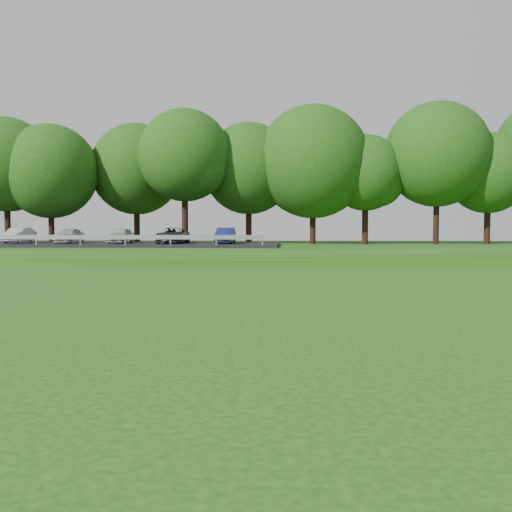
{
  "coord_description": "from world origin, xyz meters",
  "views": [
    {
      "loc": [
        -11.16,
        -9.69,
        2.08
      ],
      "look_at": [
        -12.04,
        5.2,
        1.3
      ],
      "focal_mm": 40.0,
      "sensor_mm": 36.0,
      "label": 1
    }
  ],
  "objects": [
    {
      "name": "berm",
      "position": [
        0.0,
        34.0,
        0.3
      ],
      "size": [
        130.0,
        30.0,
        0.6
      ],
      "primitive_type": "cube",
      "color": "#13470D",
      "rests_on": "ground"
    },
    {
      "name": "walking_path",
      "position": [
        0.0,
        20.0,
        0.02
      ],
      "size": [
        130.0,
        1.6,
        0.04
      ],
      "primitive_type": "cube",
      "color": "gray",
      "rests_on": "ground"
    },
    {
      "name": "treeline",
      "position": [
        0.0,
        38.0,
        8.1
      ],
      "size": [
        104.0,
        7.0,
        15.0
      ],
      "primitive_type": null,
      "color": "#164710",
      "rests_on": "berm"
    },
    {
      "name": "parking_lot",
      "position": [
        -23.77,
        32.8,
        1.02
      ],
      "size": [
        24.0,
        9.0,
        1.38
      ],
      "color": "black",
      "rests_on": "berm"
    }
  ]
}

